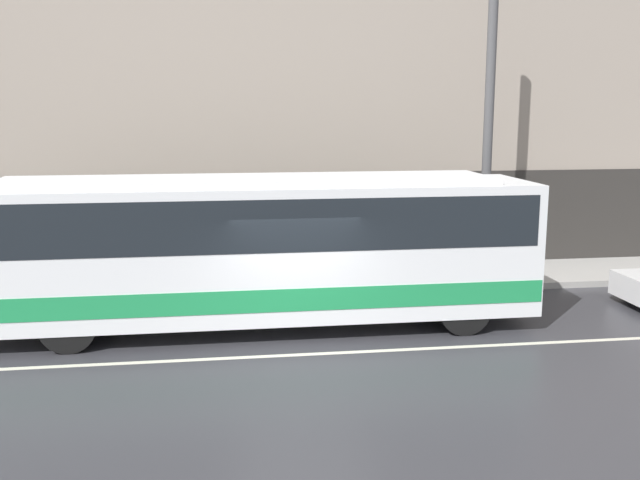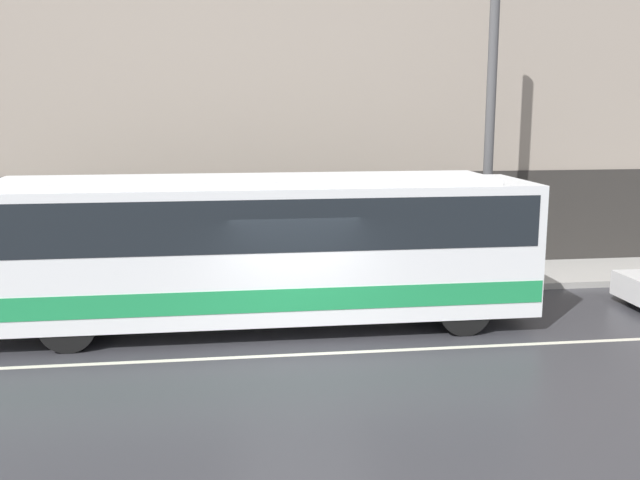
# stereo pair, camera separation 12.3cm
# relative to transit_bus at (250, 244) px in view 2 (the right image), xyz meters

# --- Properties ---
(ground_plane) EXTENTS (60.00, 60.00, 0.00)m
(ground_plane) POSITION_rel_transit_bus_xyz_m (0.82, -1.88, -1.78)
(ground_plane) COLOR #333338
(sidewalk) EXTENTS (60.00, 2.74, 0.16)m
(sidewalk) POSITION_rel_transit_bus_xyz_m (0.82, 3.50, -1.70)
(sidewalk) COLOR #A09E99
(sidewalk) RESTS_ON ground_plane
(building_facade) EXTENTS (60.00, 0.35, 13.23)m
(building_facade) POSITION_rel_transit_bus_xyz_m (0.82, 5.01, 4.62)
(building_facade) COLOR gray
(building_facade) RESTS_ON ground_plane
(lane_stripe) EXTENTS (54.00, 0.14, 0.01)m
(lane_stripe) POSITION_rel_transit_bus_xyz_m (0.82, -1.88, -1.78)
(lane_stripe) COLOR beige
(lane_stripe) RESTS_ON ground_plane
(transit_bus) EXTENTS (11.79, 2.56, 3.17)m
(transit_bus) POSITION_rel_transit_bus_xyz_m (0.00, 0.00, 0.00)
(transit_bus) COLOR white
(transit_bus) RESTS_ON ground_plane
(utility_pole_near) EXTENTS (0.24, 0.24, 7.69)m
(utility_pole_near) POSITION_rel_transit_bus_xyz_m (6.18, 2.87, 2.22)
(utility_pole_near) COLOR #4C4C4F
(utility_pole_near) RESTS_ON sidewalk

